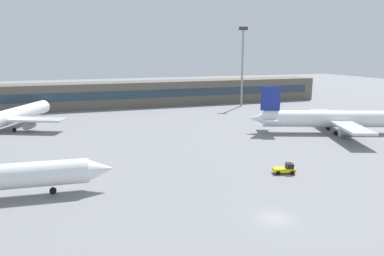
# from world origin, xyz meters

# --- Properties ---
(ground_plane) EXTENTS (400.00, 400.00, 0.00)m
(ground_plane) POSITION_xyz_m (0.00, 40.00, 0.00)
(ground_plane) COLOR gray
(terminal_building) EXTENTS (147.87, 12.13, 9.00)m
(terminal_building) POSITION_xyz_m (0.00, 97.78, 4.50)
(terminal_building) COLOR #5B564C
(terminal_building) RESTS_ON ground_plane
(airplane_mid) EXTENTS (44.65, 31.98, 11.49)m
(airplane_mid) POSITION_xyz_m (41.03, 35.78, 3.50)
(airplane_mid) COLOR white
(airplane_mid) RESTS_ON ground_plane
(airplane_far) EXTENTS (30.03, 41.67, 10.97)m
(airplane_far) POSITION_xyz_m (-37.78, 66.53, 3.34)
(airplane_far) COLOR white
(airplane_far) RESTS_ON ground_plane
(baggage_tug_yellow) EXTENTS (3.88, 2.62, 1.75)m
(baggage_tug_yellow) POSITION_xyz_m (10.53, 13.87, 0.80)
(baggage_tug_yellow) COLOR yellow
(baggage_tug_yellow) RESTS_ON ground_plane
(floodlight_tower_west) EXTENTS (3.20, 0.80, 28.47)m
(floodlight_tower_west) POSITION_xyz_m (37.54, 84.60, 16.30)
(floodlight_tower_west) COLOR gray
(floodlight_tower_west) RESTS_ON ground_plane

